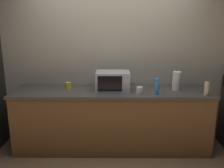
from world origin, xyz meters
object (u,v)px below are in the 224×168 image
(microwave, at_px, (113,81))
(bottle_spray_cleaner, at_px, (157,86))
(mug_white, at_px, (140,90))
(bottle_hand_soap, at_px, (207,89))
(mug_yellow, at_px, (68,86))
(paper_towel_roll, at_px, (177,81))

(microwave, height_order, bottle_spray_cleaner, microwave)
(bottle_spray_cleaner, xyz_separation_m, mug_white, (-0.23, 0.02, -0.06))
(bottle_hand_soap, relative_size, mug_yellow, 1.82)
(bottle_hand_soap, bearing_deg, microwave, 168.01)
(bottle_spray_cleaner, xyz_separation_m, bottle_hand_soap, (0.65, -0.05, -0.02))
(bottle_spray_cleaner, bearing_deg, mug_white, 175.58)
(microwave, bearing_deg, mug_yellow, 175.82)
(bottle_hand_soap, distance_m, mug_yellow, 1.94)
(microwave, relative_size, paper_towel_roll, 1.78)
(mug_white, bearing_deg, microwave, 151.47)
(paper_towel_roll, relative_size, mug_yellow, 2.69)
(microwave, relative_size, bottle_hand_soap, 2.62)
(paper_towel_roll, xyz_separation_m, bottle_hand_soap, (0.34, -0.27, -0.04))
(microwave, height_order, mug_yellow, microwave)
(paper_towel_roll, distance_m, mug_yellow, 1.58)
(bottle_hand_soap, relative_size, mug_white, 1.85)
(bottle_spray_cleaner, distance_m, bottle_hand_soap, 0.66)
(bottle_hand_soap, bearing_deg, bottle_spray_cleaner, 175.73)
(bottle_spray_cleaner, relative_size, bottle_hand_soap, 1.21)
(microwave, relative_size, bottle_spray_cleaner, 2.17)
(microwave, bearing_deg, bottle_hand_soap, -11.99)
(microwave, xyz_separation_m, bottle_spray_cleaner, (0.60, -0.22, -0.02))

